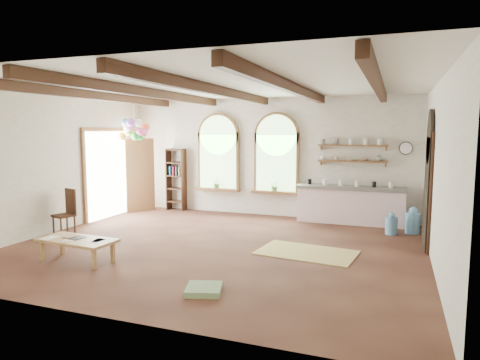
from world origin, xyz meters
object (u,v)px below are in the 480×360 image
at_px(coffee_table, 77,241).
at_px(side_chair, 65,221).
at_px(balloon_cluster, 134,130).
at_px(kitchen_counter, 350,204).

height_order(coffee_table, side_chair, side_chair).
relative_size(coffee_table, balloon_cluster, 1.28).
height_order(kitchen_counter, side_chair, side_chair).
bearing_deg(balloon_cluster, coffee_table, -70.30).
relative_size(coffee_table, side_chair, 1.45).
relative_size(kitchen_counter, side_chair, 2.64).
distance_m(side_chair, balloon_cluster, 3.22).
distance_m(coffee_table, balloon_cluster, 4.71).
height_order(coffee_table, balloon_cluster, balloon_cluster).
relative_size(side_chair, balloon_cluster, 0.89).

